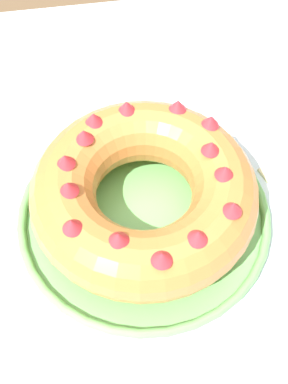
{
  "coord_description": "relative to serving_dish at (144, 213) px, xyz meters",
  "views": [
    {
      "loc": [
        -0.08,
        -0.29,
        1.28
      ],
      "look_at": [
        -0.03,
        0.03,
        0.79
      ],
      "focal_mm": 42.0,
      "sensor_mm": 36.0,
      "label": 1
    }
  ],
  "objects": [
    {
      "name": "bundt_cake",
      "position": [
        0.0,
        0.0,
        0.05
      ],
      "size": [
        0.3,
        0.3,
        0.1
      ],
      "color": "#C67538",
      "rests_on": "serving_dish"
    },
    {
      "name": "ground_plane",
      "position": [
        0.03,
        -0.03,
        -0.74
      ],
      "size": [
        8.0,
        8.0,
        0.0
      ],
      "primitive_type": "plane",
      "color": "brown"
    },
    {
      "name": "serving_dish",
      "position": [
        0.0,
        0.0,
        0.0
      ],
      "size": [
        0.35,
        0.35,
        0.02
      ],
      "color": "#6BB760",
      "rests_on": "dining_table"
    },
    {
      "name": "dining_table",
      "position": [
        0.03,
        -0.03,
        -0.1
      ],
      "size": [
        1.2,
        1.09,
        0.73
      ],
      "color": "silver",
      "rests_on": "ground_plane"
    }
  ]
}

